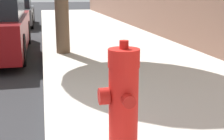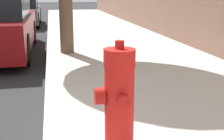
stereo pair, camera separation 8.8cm
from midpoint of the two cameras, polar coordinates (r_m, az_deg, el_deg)
The scene contains 2 objects.
fire_hydrant at distance 2.35m, azimuth 2.32°, elevation -6.92°, with size 0.36×0.35×0.94m.
parked_car_mid at distance 13.76m, azimuth -16.88°, elevation 10.29°, with size 1.89×3.82×1.26m.
Camera 2 is at (1.73, -1.90, 1.44)m, focal length 50.00 mm.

